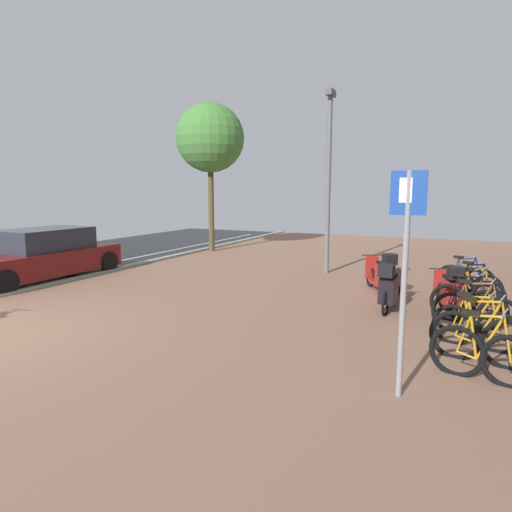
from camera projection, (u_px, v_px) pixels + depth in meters
name	position (u px, v px, depth m)	size (l,w,h in m)	color
ground	(36.00, 352.00, 6.78)	(21.00, 40.00, 0.13)	black
bicycle_rack_00	(483.00, 355.00, 5.63)	(1.34, 0.47, 0.99)	black
bicycle_rack_01	(481.00, 339.00, 6.22)	(1.43, 0.47, 1.03)	black
bicycle_rack_02	(475.00, 327.00, 6.84)	(1.30, 0.48, 0.94)	black
bicycle_rack_03	(476.00, 315.00, 7.42)	(1.45, 0.48, 1.03)	black
bicycle_rack_04	(467.00, 305.00, 8.06)	(1.36, 0.60, 1.02)	black
bicycle_rack_05	(469.00, 298.00, 8.64)	(1.27, 0.72, 1.03)	black
bicycle_rack_06	(474.00, 293.00, 9.18)	(1.20, 0.57, 0.92)	black
bicycle_rack_07	(474.00, 286.00, 9.77)	(1.19, 0.67, 0.96)	black
bicycle_rack_08	(465.00, 280.00, 10.43)	(1.33, 0.51, 0.99)	black
scooter_near	(449.00, 290.00, 8.86)	(0.71, 1.80, 1.04)	black
scooter_mid	(382.00, 274.00, 10.41)	(1.03, 1.65, 1.08)	black
scooter_far	(390.00, 288.00, 8.97)	(0.52, 1.79, 1.06)	black
parked_car_near	(42.00, 256.00, 12.17)	(1.92, 4.40, 1.42)	maroon
parking_sign	(405.00, 262.00, 5.02)	(0.40, 0.07, 2.69)	gray
lamp_post	(329.00, 173.00, 12.77)	(0.20, 0.52, 5.34)	slate
street_tree	(210.00, 139.00, 17.36)	(2.73, 2.73, 5.94)	brown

